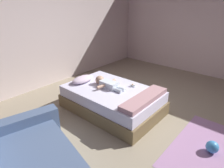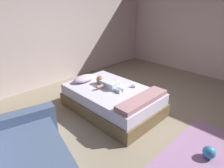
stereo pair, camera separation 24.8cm
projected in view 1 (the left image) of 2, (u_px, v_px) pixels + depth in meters
name	position (u px, v px, depth m)	size (l,w,h in m)	color
ground_plane	(160.00, 121.00, 3.47)	(8.00, 8.00, 0.00)	gray
wall_behind_bed	(54.00, 27.00, 4.70)	(8.00, 0.12, 2.78)	beige
wall_side	(221.00, 25.00, 4.98)	(0.12, 6.00, 2.78)	beige
bed	(112.00, 100.00, 3.75)	(1.19, 1.84, 0.45)	brown
pillow	(83.00, 79.00, 3.94)	(0.50, 0.28, 0.12)	silver
baby	(107.00, 83.00, 3.73)	(0.51, 0.67, 0.17)	silver
toothbrush	(109.00, 81.00, 4.01)	(0.06, 0.12, 0.02)	#3787F0
rug	(207.00, 149.00, 2.82)	(1.60, 0.91, 0.01)	#AC80AC
toy_ball	(212.00, 147.00, 2.73)	(0.18, 0.18, 0.18)	#3E91D2
blanket	(144.00, 99.00, 3.22)	(1.07, 0.28, 0.08)	#B08489
baby_bottle	(133.00, 85.00, 3.73)	(0.09, 0.10, 0.07)	white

